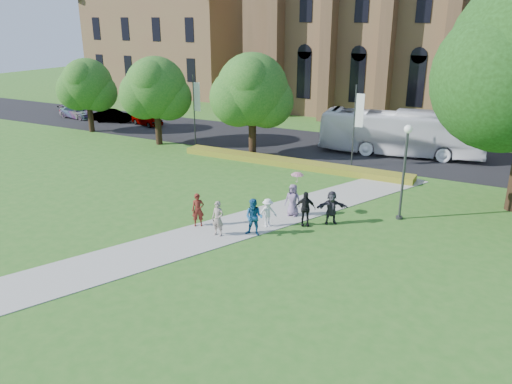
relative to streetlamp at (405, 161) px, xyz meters
The scene contains 23 objects.
ground 10.46m from the streetlamp, 139.09° to the right, with size 160.00×160.00×0.00m, color #2E691F.
road 15.79m from the streetlamp, 119.05° to the left, with size 160.00×10.00×0.02m, color black.
footpath 9.86m from the streetlamp, 143.75° to the right, with size 3.20×30.00×0.04m, color #B2B2A8.
flower_hedge 12.02m from the streetlamp, 144.81° to the left, with size 18.00×1.40×0.45m, color #B69324.
building_west 54.93m from the streetlamp, 139.46° to the left, with size 22.00×14.00×18.30m.
streetlamp is the anchor object (origin of this frame).
street_tree_0 23.77m from the streetlamp, 161.57° to the left, with size 5.20×5.20×7.50m.
street_tree_1 15.81m from the streetlamp, 149.35° to the left, with size 5.60×5.60×8.05m.
street_tree_2 32.65m from the streetlamp, 164.90° to the left, with size 4.80×4.80×6.95m.
banner_pole_0 10.23m from the streetlamp, 121.76° to the left, with size 0.70×0.10×6.00m.
banner_pole_1 21.25m from the streetlamp, 155.83° to the left, with size 0.70×0.10×6.00m.
tour_coach 14.17m from the streetlamp, 102.91° to the left, with size 2.97×12.71×3.54m, color silver.
car_0 31.77m from the streetlamp, 154.98° to the left, with size 1.59×3.94×1.34m, color gray.
car_1 35.48m from the streetlamp, 158.52° to the left, with size 1.39×3.99×1.31m, color gray.
car_2 40.19m from the streetlamp, 161.40° to the left, with size 1.81×4.46×1.29m, color gray.
pedestrian_0 11.25m from the streetlamp, 146.58° to the right, with size 0.65×0.43×1.79m, color #5D1E15.
pedestrian_1 8.62m from the streetlamp, 136.44° to the right, with size 0.94×0.73×1.92m, color #1A5285.
pedestrian_2 7.78m from the streetlamp, 143.09° to the right, with size 1.00×0.57×1.55m, color white.
pedestrian_3 5.87m from the streetlamp, 141.74° to the right, with size 1.10×0.46×1.88m, color black.
pedestrian_4 6.32m from the streetlamp, 156.19° to the right, with size 0.89×0.58×1.81m, color slate.
pedestrian_5 4.59m from the streetlamp, 141.92° to the right, with size 1.67×0.53×1.80m, color #2A2931.
pedestrian_6 10.34m from the streetlamp, 138.94° to the right, with size 0.66×0.43×1.82m, color gray.
parasol 5.78m from the streetlamp, 156.38° to the right, with size 0.69×0.69×0.61m, color #C1889A.
Camera 1 is at (12.44, -19.68, 10.49)m, focal length 35.00 mm.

